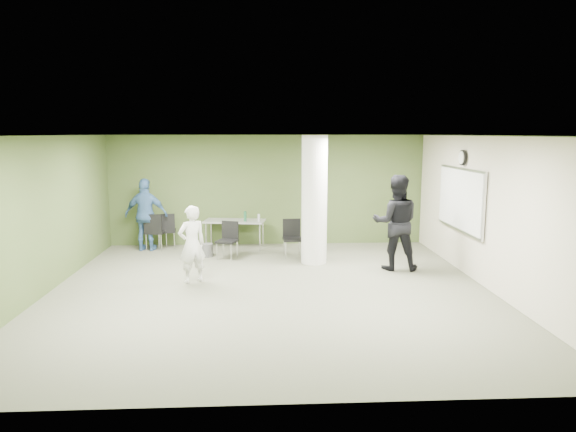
{
  "coord_description": "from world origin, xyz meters",
  "views": [
    {
      "loc": [
        -0.14,
        -9.04,
        2.84
      ],
      "look_at": [
        0.37,
        1.0,
        1.21
      ],
      "focal_mm": 32.0,
      "sensor_mm": 36.0,
      "label": 1
    }
  ],
  "objects": [
    {
      "name": "whiteboard",
      "position": [
        3.92,
        1.2,
        1.5
      ],
      "size": [
        0.05,
        2.3,
        1.3
      ],
      "color": "silver",
      "rests_on": "wall_right_cream"
    },
    {
      "name": "wall_left",
      "position": [
        -4.0,
        0.0,
        1.4
      ],
      "size": [
        0.02,
        8.0,
        2.8
      ],
      "primitive_type": "cube",
      "color": "#425729",
      "rests_on": "floor"
    },
    {
      "name": "man_blue",
      "position": [
        -2.95,
        3.4,
        0.88
      ],
      "size": [
        1.07,
        0.54,
        1.77
      ],
      "primitive_type": "imported",
      "rotation": [
        0.0,
        0.0,
        3.04
      ],
      "color": "#3B6193",
      "rests_on": "floor"
    },
    {
      "name": "ceiling",
      "position": [
        0.0,
        0.0,
        2.8
      ],
      "size": [
        8.0,
        8.0,
        0.0
      ],
      "primitive_type": "plane",
      "rotation": [
        3.14,
        0.0,
        0.0
      ],
      "color": "white",
      "rests_on": "wall_back"
    },
    {
      "name": "woman_white",
      "position": [
        -1.48,
        0.59,
        0.75
      ],
      "size": [
        0.65,
        0.59,
        1.49
      ],
      "primitive_type": "imported",
      "rotation": [
        0.0,
        0.0,
        3.68
      ],
      "color": "silver",
      "rests_on": "floor"
    },
    {
      "name": "chair_table_right",
      "position": [
        0.55,
        2.6,
        0.51
      ],
      "size": [
        0.46,
        0.46,
        0.87
      ],
      "rotation": [
        0.0,
        0.0,
        0.06
      ],
      "color": "black",
      "rests_on": "floor"
    },
    {
      "name": "column",
      "position": [
        1.0,
        2.0,
        1.4
      ],
      "size": [
        0.56,
        0.56,
        2.8
      ],
      "primitive_type": "cylinder",
      "color": "silver",
      "rests_on": "floor"
    },
    {
      "name": "man_black",
      "position": [
        2.65,
        1.36,
        1.0
      ],
      "size": [
        1.07,
        0.89,
        1.99
      ],
      "primitive_type": "imported",
      "rotation": [
        0.0,
        0.0,
        2.99
      ],
      "color": "black",
      "rests_on": "floor"
    },
    {
      "name": "chair_table_left",
      "position": [
        -0.92,
        2.5,
        0.49
      ],
      "size": [
        0.54,
        0.54,
        0.85
      ],
      "rotation": [
        0.0,
        0.0,
        -0.35
      ],
      "color": "black",
      "rests_on": "floor"
    },
    {
      "name": "wall_right_cream",
      "position": [
        4.0,
        0.0,
        1.4
      ],
      "size": [
        0.02,
        8.0,
        2.8
      ],
      "primitive_type": "cube",
      "color": "beige",
      "rests_on": "floor"
    },
    {
      "name": "chair_back_left",
      "position": [
        -2.76,
        3.38,
        0.53
      ],
      "size": [
        0.52,
        0.52,
        0.92
      ],
      "rotation": [
        0.0,
        0.0,
        2.99
      ],
      "color": "black",
      "rests_on": "floor"
    },
    {
      "name": "wall_back",
      "position": [
        0.0,
        4.0,
        1.4
      ],
      "size": [
        8.0,
        2.8,
        0.02
      ],
      "primitive_type": "cube",
      "rotation": [
        1.57,
        0.0,
        0.0
      ],
      "color": "#425729",
      "rests_on": "floor"
    },
    {
      "name": "wastebasket",
      "position": [
        -1.42,
        2.69,
        0.15
      ],
      "size": [
        0.26,
        0.26,
        0.3
      ],
      "primitive_type": "cylinder",
      "color": "#4C4C4C",
      "rests_on": "floor"
    },
    {
      "name": "folding_table",
      "position": [
        -0.81,
        3.54,
        0.66
      ],
      "size": [
        1.56,
        0.86,
        0.95
      ],
      "rotation": [
        0.0,
        0.0,
        -0.15
      ],
      "color": "gray",
      "rests_on": "floor"
    },
    {
      "name": "wall_clock",
      "position": [
        3.92,
        1.2,
        2.35
      ],
      "size": [
        0.06,
        0.32,
        0.32
      ],
      "color": "black",
      "rests_on": "wall_right_cream"
    },
    {
      "name": "chair_back_right",
      "position": [
        -2.51,
        3.57,
        0.52
      ],
      "size": [
        0.5,
        0.5,
        0.89
      ],
      "rotation": [
        0.0,
        0.0,
        3.29
      ],
      "color": "black",
      "rests_on": "floor"
    },
    {
      "name": "floor",
      "position": [
        0.0,
        0.0,
        0.0
      ],
      "size": [
        8.0,
        8.0,
        0.0
      ],
      "primitive_type": "plane",
      "color": "#575846",
      "rests_on": "ground"
    }
  ]
}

